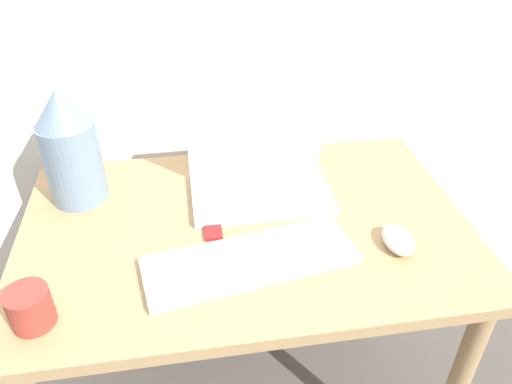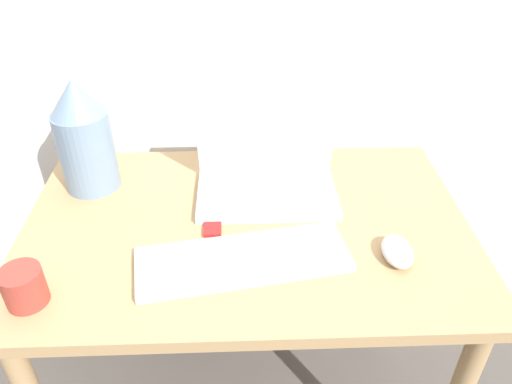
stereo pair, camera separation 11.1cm
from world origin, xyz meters
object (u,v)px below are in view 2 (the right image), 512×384
at_px(laptop, 266,174).
at_px(mp3_player, 213,228).
at_px(keyboard, 243,259).
at_px(mouse, 397,251).
at_px(mug, 24,287).
at_px(vase, 84,136).

height_order(laptop, mp3_player, laptop).
relative_size(keyboard, mouse, 4.56).
bearing_deg(mug, keyboard, 12.29).
relative_size(laptop, mug, 4.29).
height_order(mouse, vase, vase).
distance_m(vase, mp3_player, 0.40).
distance_m(keyboard, mug, 0.43).
distance_m(keyboard, mouse, 0.33).
xyz_separation_m(vase, mug, (-0.04, -0.40, -0.11)).
bearing_deg(mp3_player, keyboard, -58.61).
bearing_deg(mp3_player, vase, 148.14).
bearing_deg(vase, keyboard, -38.83).
bearing_deg(mouse, laptop, 135.35).
height_order(keyboard, mp3_player, keyboard).
relative_size(laptop, keyboard, 0.74).
bearing_deg(mp3_player, laptop, 49.06).
xyz_separation_m(keyboard, mouse, (0.33, 0.00, 0.01)).
relative_size(vase, mug, 3.64).
distance_m(laptop, vase, 0.46).
relative_size(keyboard, mug, 5.82).
bearing_deg(mouse, mug, -172.81).
bearing_deg(mug, mp3_player, 30.23).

